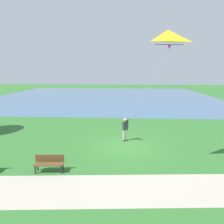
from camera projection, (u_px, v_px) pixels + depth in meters
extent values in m
plane|color=#33702D|center=(126.00, 145.00, 13.40)|extent=(120.00, 120.00, 0.00)
cube|color=#476B8E|center=(104.00, 96.00, 38.81)|extent=(36.00, 44.00, 0.01)
cube|color=#B7AD99|center=(84.00, 190.00, 8.37)|extent=(4.59, 32.09, 0.02)
cube|color=#232328|center=(126.00, 140.00, 14.34)|extent=(0.26, 0.21, 0.06)
cylinder|color=beige|center=(126.00, 135.00, 14.27)|extent=(0.14, 0.14, 0.82)
cube|color=#232328|center=(124.00, 140.00, 14.24)|extent=(0.26, 0.21, 0.06)
cylinder|color=beige|center=(124.00, 135.00, 14.17)|extent=(0.14, 0.14, 0.82)
cube|color=#333842|center=(125.00, 126.00, 14.07)|extent=(0.38, 0.46, 0.60)
sphere|color=#DBB28E|center=(125.00, 120.00, 13.97)|extent=(0.22, 0.22, 0.22)
ellipsoid|color=tan|center=(125.00, 119.00, 13.98)|extent=(0.30, 0.30, 0.13)
cylinder|color=#333842|center=(128.00, 121.00, 13.81)|extent=(0.56, 0.09, 0.43)
cylinder|color=#333842|center=(126.00, 121.00, 13.74)|extent=(0.38, 0.52, 0.43)
sphere|color=#DBB28E|center=(128.00, 120.00, 13.61)|extent=(0.10, 0.10, 0.10)
pyramid|color=yellow|center=(168.00, 39.00, 9.40)|extent=(0.86, 1.62, 0.68)
cone|color=#E02D9E|center=(169.00, 47.00, 9.23)|extent=(0.23, 0.23, 0.22)
cylinder|color=black|center=(169.00, 45.00, 9.20)|extent=(0.30, 1.44, 0.02)
cylinder|color=silver|center=(145.00, 91.00, 11.42)|extent=(3.40, 1.86, 4.55)
cube|color=brown|center=(49.00, 164.00, 9.81)|extent=(0.54, 1.53, 0.05)
cube|color=brown|center=(50.00, 158.00, 9.95)|extent=(0.14, 1.50, 0.40)
cube|color=#2D2D33|center=(61.00, 169.00, 9.71)|extent=(0.06, 0.06, 0.45)
cube|color=#2D2D33|center=(63.00, 166.00, 10.02)|extent=(0.06, 0.06, 0.45)
cube|color=#2D2D33|center=(35.00, 169.00, 9.69)|extent=(0.06, 0.06, 0.45)
cube|color=#2D2D33|center=(38.00, 166.00, 10.00)|extent=(0.06, 0.06, 0.45)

